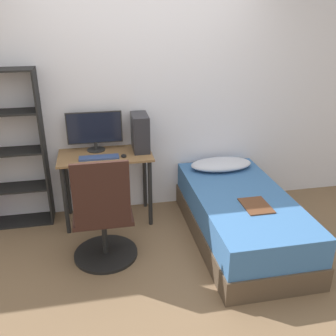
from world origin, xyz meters
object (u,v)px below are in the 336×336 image
Objects in this scene: office_chair at (104,223)px; pc_tower at (140,132)px; monitor at (95,130)px; keyboard at (99,158)px; bed at (240,217)px.

office_chair is 1.09m from pc_tower.
monitor reaches higher than pc_tower.
office_chair is at bearing -88.76° from monitor.
monitor is (-0.02, 0.89, 0.60)m from office_chair.
pc_tower is (0.47, -0.08, -0.03)m from monitor.
keyboard is (0.02, -0.25, -0.22)m from monitor.
pc_tower reaches higher than office_chair.
monitor reaches higher than office_chair.
keyboard is at bearing -158.80° from pc_tower.
monitor is 1.48× the size of pc_tower.
keyboard is at bearing 89.65° from office_chair.
monitor reaches higher than keyboard.
office_chair reaches higher than keyboard.
office_chair is 1.35m from bed.
bed is (1.34, 0.10, -0.15)m from office_chair.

